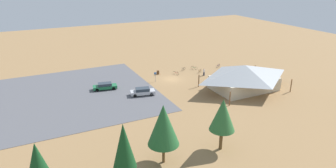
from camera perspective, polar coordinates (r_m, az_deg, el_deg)
ground at (r=67.09m, az=0.65°, el=0.92°), size 160.00×160.00×0.00m
parking_lot_asphalt at (r=61.17m, az=-20.93°, el=-2.46°), size 38.69×31.47×0.05m
bike_pavilion at (r=62.31m, az=14.27°, el=1.53°), size 15.36×10.93×5.09m
trash_bin at (r=70.22m, az=-1.90°, el=2.20°), size 0.60×0.60×0.90m
lot_sign at (r=65.19m, az=-2.42°, el=1.62°), size 0.56×0.08×2.20m
pine_east at (r=36.41m, az=-0.88°, el=-7.74°), size 3.90×3.90×7.85m
pine_west at (r=39.81m, az=10.28°, el=-5.79°), size 3.39×3.39×7.26m
pine_mideast at (r=33.05m, az=-8.32°, el=-11.53°), size 2.58×2.58×7.72m
pine_midwest at (r=34.39m, az=-23.42°, el=-13.53°), size 2.78×2.78×6.50m
bicycle_yellow_yard_center at (r=72.57m, az=15.07°, el=2.02°), size 1.72×0.48×0.79m
bicycle_blue_trailside at (r=73.54m, az=14.07°, el=2.35°), size 1.68×0.63×0.83m
bicycle_red_yard_right at (r=69.98m, az=1.51°, el=2.06°), size 0.75×1.60×0.84m
bicycle_purple_yard_front at (r=76.32m, az=9.43°, el=3.38°), size 1.61×0.90×0.85m
bicycle_orange_by_bin at (r=71.67m, az=6.02°, el=2.41°), size 1.43×0.94×0.86m
bicycle_green_lone_west at (r=74.00m, az=4.94°, el=3.03°), size 1.05×1.43×0.83m
bicycle_black_lone_east at (r=73.04m, az=2.95°, el=2.84°), size 1.46×0.89×0.79m
car_green_back_corner at (r=62.25m, az=-11.82°, el=-0.41°), size 5.00×2.57×1.35m
car_silver_near_entry at (r=58.36m, az=-4.81°, el=-1.42°), size 4.96×2.81×1.42m
visitor_by_pavilion at (r=69.69m, az=6.81°, el=2.29°), size 0.39×0.40×1.68m
visitor_at_bikes at (r=70.72m, az=10.28°, el=2.40°), size 0.36×0.36×1.73m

